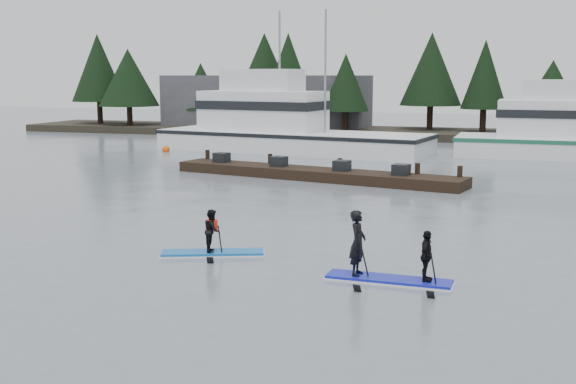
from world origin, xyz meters
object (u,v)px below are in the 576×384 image
(paddleboard_solo, at_px, (213,239))
(floating_dock, at_px, (314,174))
(paddleboard_duo, at_px, (387,257))
(fishing_boat_large, at_px, (284,140))

(paddleboard_solo, bearing_deg, floating_dock, 73.87)
(floating_dock, height_order, paddleboard_duo, paddleboard_duo)
(fishing_boat_large, xyz_separation_m, paddleboard_duo, (11.83, -28.57, -0.15))
(fishing_boat_large, height_order, paddleboard_duo, fishing_boat_large)
(fishing_boat_large, distance_m, paddleboard_solo, 28.19)
(fishing_boat_large, bearing_deg, floating_dock, -56.89)
(floating_dock, distance_m, paddleboard_solo, 15.47)
(floating_dock, relative_size, paddleboard_duo, 4.86)
(floating_dock, xyz_separation_m, paddleboard_solo, (1.29, -15.41, 0.21))
(paddleboard_solo, height_order, paddleboard_duo, paddleboard_duo)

